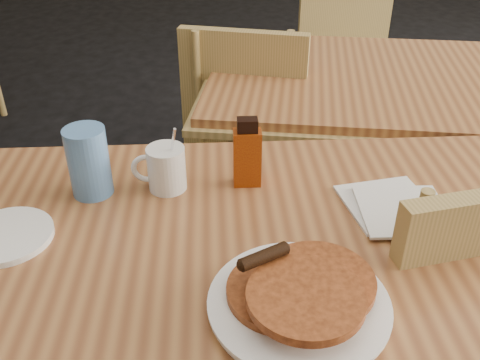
# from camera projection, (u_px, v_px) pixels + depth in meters

# --- Properties ---
(main_table) EXTENTS (1.25, 0.88, 0.75)m
(main_table) POSITION_uv_depth(u_px,v_px,m) (249.00, 266.00, 0.96)
(main_table) COLOR #A46A3A
(main_table) RESTS_ON floor
(neighbor_table) EXTENTS (1.22, 0.90, 0.75)m
(neighbor_table) POSITION_uv_depth(u_px,v_px,m) (389.00, 89.00, 1.65)
(neighbor_table) COLOR #A46A3A
(neighbor_table) RESTS_ON floor
(chair_main_far) EXTENTS (0.47, 0.47, 0.88)m
(chair_main_far) POSITION_uv_depth(u_px,v_px,m) (243.00, 151.00, 1.69)
(chair_main_far) COLOR tan
(chair_main_far) RESTS_ON floor
(chair_neighbor_far) EXTENTS (0.42, 0.42, 0.89)m
(chair_neighbor_far) POSITION_uv_depth(u_px,v_px,m) (344.00, 62.00, 2.35)
(chair_neighbor_far) COLOR tan
(chair_neighbor_far) RESTS_ON floor
(chair_neighbor_near) EXTENTS (0.47, 0.48, 0.87)m
(chair_neighbor_near) POSITION_uv_depth(u_px,v_px,m) (449.00, 302.00, 1.15)
(chair_neighbor_near) COLOR tan
(chair_neighbor_near) RESTS_ON floor
(pancake_plate) EXTENTS (0.28, 0.28, 0.08)m
(pancake_plate) POSITION_uv_depth(u_px,v_px,m) (300.00, 298.00, 0.80)
(pancake_plate) COLOR white
(pancake_plate) RESTS_ON main_table
(coffee_mug) EXTENTS (0.11, 0.08, 0.15)m
(coffee_mug) POSITION_uv_depth(u_px,v_px,m) (165.00, 168.00, 1.08)
(coffee_mug) COLOR white
(coffee_mug) RESTS_ON main_table
(syrup_bottle) EXTENTS (0.06, 0.04, 0.15)m
(syrup_bottle) POSITION_uv_depth(u_px,v_px,m) (247.00, 155.00, 1.08)
(syrup_bottle) COLOR maroon
(syrup_bottle) RESTS_ON main_table
(napkin_stack) EXTENTS (0.20, 0.21, 0.01)m
(napkin_stack) POSITION_uv_depth(u_px,v_px,m) (396.00, 207.00, 1.03)
(napkin_stack) COLOR silver
(napkin_stack) RESTS_ON main_table
(blue_tumbler) EXTENTS (0.09, 0.09, 0.14)m
(blue_tumbler) POSITION_uv_depth(u_px,v_px,m) (89.00, 162.00, 1.05)
(blue_tumbler) COLOR #5588C7
(blue_tumbler) RESTS_ON main_table
(side_saucer) EXTENTS (0.21, 0.21, 0.01)m
(side_saucer) POSITION_uv_depth(u_px,v_px,m) (6.00, 236.00, 0.96)
(side_saucer) COLOR white
(side_saucer) RESTS_ON main_table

